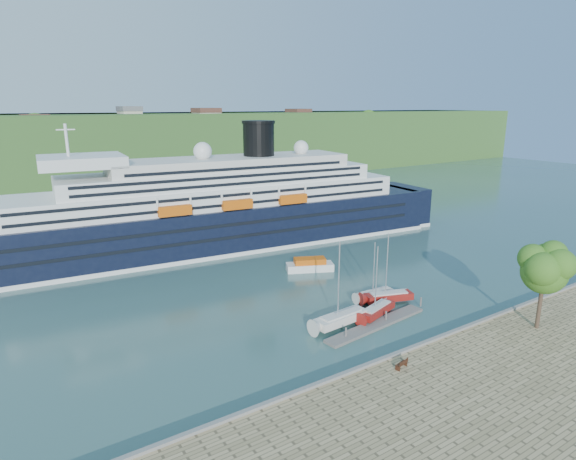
# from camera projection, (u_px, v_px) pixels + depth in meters

# --- Properties ---
(ground) EXTENTS (400.00, 400.00, 0.00)m
(ground) POSITION_uv_depth(u_px,v_px,m) (413.00, 355.00, 53.40)
(ground) COLOR #305554
(ground) RESTS_ON ground
(far_hillside) EXTENTS (400.00, 50.00, 24.00)m
(far_hillside) POSITION_uv_depth(u_px,v_px,m) (100.00, 149.00, 167.58)
(far_hillside) COLOR #376026
(far_hillside) RESTS_ON ground
(quay_coping) EXTENTS (220.00, 0.50, 0.30)m
(quay_coping) POSITION_uv_depth(u_px,v_px,m) (415.00, 346.00, 52.95)
(quay_coping) COLOR slate
(quay_coping) RESTS_ON promenade
(cruise_ship) EXTENTS (108.47, 26.48, 24.13)m
(cruise_ship) POSITION_uv_depth(u_px,v_px,m) (204.00, 187.00, 90.07)
(cruise_ship) COLOR black
(cruise_ship) RESTS_ON ground
(park_bench) EXTENTS (1.77, 1.03, 1.07)m
(park_bench) POSITION_uv_depth(u_px,v_px,m) (401.00, 363.00, 48.76)
(park_bench) COLOR #3F2112
(park_bench) RESTS_ON promenade
(promenade_tree) EXTENTS (7.00, 7.00, 11.60)m
(promenade_tree) POSITION_uv_depth(u_px,v_px,m) (543.00, 282.00, 56.32)
(promenade_tree) COLOR #356B1C
(promenade_tree) RESTS_ON promenade
(floating_pontoon) EXTENTS (16.53, 3.61, 0.36)m
(floating_pontoon) POSITION_uv_depth(u_px,v_px,m) (376.00, 325.00, 60.38)
(floating_pontoon) COLOR gray
(floating_pontoon) RESTS_ON ground
(sailboat_white_near) EXTENTS (8.43, 2.91, 10.69)m
(sailboat_white_near) POSITION_uv_depth(u_px,v_px,m) (342.00, 286.00, 58.99)
(sailboat_white_near) COLOR silver
(sailboat_white_near) RESTS_ON ground
(sailboat_red) EXTENTS (7.47, 3.98, 9.29)m
(sailboat_red) POSITION_uv_depth(u_px,v_px,m) (378.00, 283.00, 61.91)
(sailboat_red) COLOR maroon
(sailboat_red) RESTS_ON ground
(sailboat_white_far) EXTENTS (6.39, 2.00, 8.17)m
(sailboat_white_far) POSITION_uv_depth(u_px,v_px,m) (376.00, 272.00, 67.68)
(sailboat_white_far) COLOR silver
(sailboat_white_far) RESTS_ON ground
(tender_launch) EXTENTS (8.29, 5.75, 2.18)m
(tender_launch) POSITION_uv_depth(u_px,v_px,m) (310.00, 264.00, 80.41)
(tender_launch) COLOR #D0560C
(tender_launch) RESTS_ON ground
(sailboat_extra) EXTENTS (7.78, 4.41, 9.70)m
(sailboat_extra) POSITION_uv_depth(u_px,v_px,m) (390.00, 270.00, 66.19)
(sailboat_extra) COLOR maroon
(sailboat_extra) RESTS_ON ground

